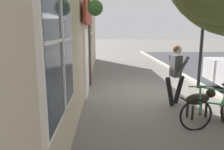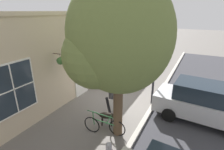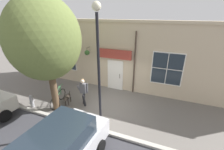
% 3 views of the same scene
% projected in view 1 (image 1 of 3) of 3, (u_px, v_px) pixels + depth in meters
% --- Properties ---
extents(ground_plane, '(90.00, 90.00, 0.00)m').
position_uv_depth(ground_plane, '(151.00, 92.00, 7.44)').
color(ground_plane, '#66605B').
extents(storefront_facade, '(0.95, 18.00, 4.66)m').
position_uv_depth(storefront_facade, '(80.00, 22.00, 6.86)').
color(storefront_facade, '#C6B293').
rests_on(storefront_facade, ground_plane).
extents(pedestrian_walking, '(0.63, 0.55, 1.68)m').
position_uv_depth(pedestrian_walking, '(176.00, 69.00, 6.03)').
color(pedestrian_walking, black).
rests_on(pedestrian_walking, ground_plane).
extents(dog_on_leash, '(1.04, 0.51, 0.70)m').
position_uv_depth(dog_on_leash, '(200.00, 99.00, 5.23)').
color(dog_on_leash, black).
rests_on(dog_on_leash, ground_plane).
extents(leaning_bicycle, '(1.71, 0.35, 1.01)m').
position_uv_depth(leaning_bicycle, '(216.00, 110.00, 4.69)').
color(leaning_bicycle, black).
rests_on(leaning_bicycle, ground_plane).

